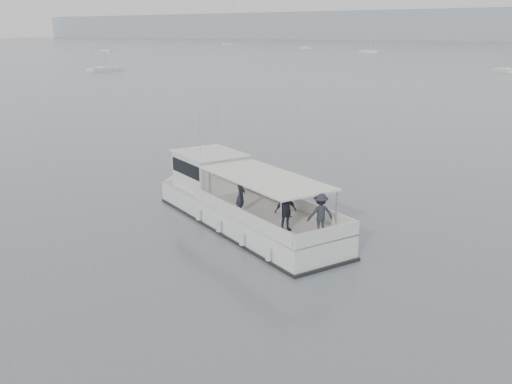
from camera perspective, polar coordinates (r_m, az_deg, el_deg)
The scene contains 2 objects.
ground at distance 23.59m, azimuth -3.49°, elevation -3.94°, with size 1400.00×1400.00×0.00m, color slate.
tour_boat at distance 24.71m, azimuth -2.29°, elevation -0.97°, with size 11.78×6.91×5.09m.
Camera 1 is at (13.69, -17.50, 7.93)m, focal length 40.00 mm.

